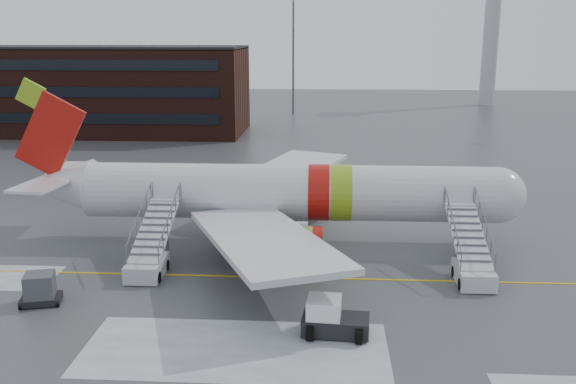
# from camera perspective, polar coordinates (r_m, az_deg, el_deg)

# --- Properties ---
(ground) EXTENTS (260.00, 260.00, 0.00)m
(ground) POSITION_cam_1_polar(r_m,az_deg,el_deg) (39.27, 6.15, -7.18)
(ground) COLOR #494C4F
(ground) RESTS_ON ground
(airliner) EXTENTS (35.03, 32.97, 11.18)m
(airliner) POSITION_cam_1_polar(r_m,az_deg,el_deg) (44.04, -1.08, -0.09)
(airliner) COLOR silver
(airliner) RESTS_ON ground
(airstair_fwd) EXTENTS (2.05, 7.70, 3.48)m
(airstair_fwd) POSITION_cam_1_polar(r_m,az_deg,el_deg) (39.30, 15.99, -5.99)
(airstair_fwd) COLOR silver
(airstair_fwd) RESTS_ON ground
(airstair_aft) EXTENTS (2.05, 7.70, 3.48)m
(airstair_aft) POSITION_cam_1_polar(r_m,az_deg,el_deg) (39.77, -12.17, -5.52)
(airstair_aft) COLOR silver
(airstair_aft) RESTS_ON ground
(pushback_tug) EXTENTS (3.32, 2.59, 1.83)m
(pushback_tug) POSITION_cam_1_polar(r_m,az_deg,el_deg) (31.38, 3.89, -11.16)
(pushback_tug) COLOR black
(pushback_tug) RESTS_ON ground
(uld_container) EXTENTS (2.36, 1.96, 1.68)m
(uld_container) POSITION_cam_1_polar(r_m,az_deg,el_deg) (37.07, -21.17, -8.10)
(uld_container) COLOR black
(uld_container) RESTS_ON ground
(terminal_building) EXTENTS (62.00, 16.11, 12.30)m
(terminal_building) POSITION_cam_1_polar(r_m,az_deg,el_deg) (101.49, -21.88, 8.51)
(terminal_building) COLOR #3F1E16
(terminal_building) RESTS_ON ground
(control_tower) EXTENTS (6.40, 6.40, 30.00)m
(control_tower) POSITION_cam_1_polar(r_m,az_deg,el_deg) (135.50, 17.76, 15.30)
(control_tower) COLOR #B2B5BA
(control_tower) RESTS_ON ground
(light_mast_far_n) EXTENTS (1.20, 1.20, 24.25)m
(light_mast_far_n) POSITION_cam_1_polar(r_m,az_deg,el_deg) (114.75, 0.47, 13.83)
(light_mast_far_n) COLOR #595B60
(light_mast_far_n) RESTS_ON ground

